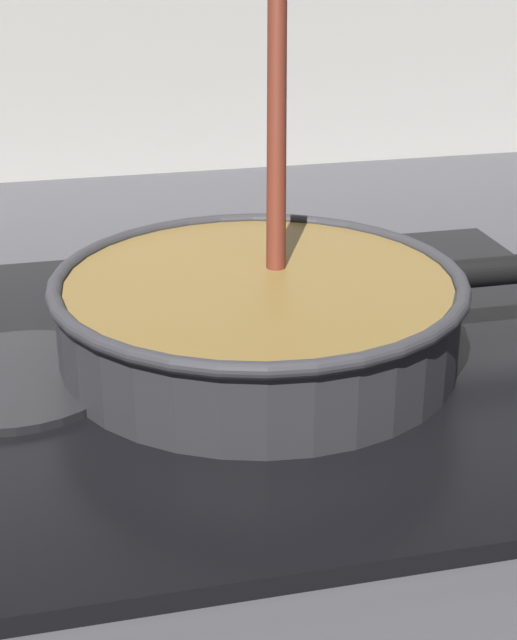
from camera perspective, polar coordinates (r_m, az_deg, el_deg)
name	(u,v)px	position (r m, az deg, el deg)	size (l,w,h in m)	color
ground	(365,580)	(0.54, 6.23, -14.86)	(2.40, 1.60, 0.04)	#4C4C51
hob_plate	(258,365)	(0.70, 0.00, -2.66)	(0.56, 0.48, 0.01)	black
burner_ring	(258,353)	(0.69, 0.00, -1.92)	(0.18, 0.18, 0.01)	#592D0C
spare_burner	(15,379)	(0.68, -14.03, -3.34)	(0.15, 0.15, 0.01)	#262628
cooking_pan	(261,312)	(0.68, 0.18, 0.45)	(0.45, 0.29, 0.28)	#38383D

